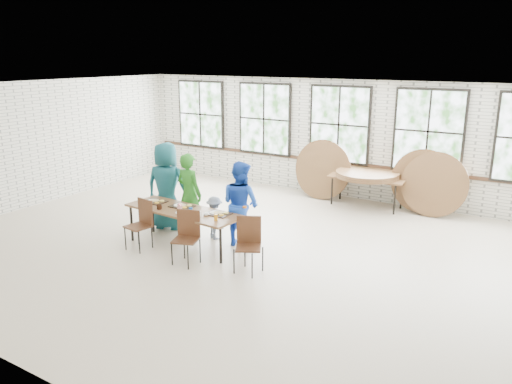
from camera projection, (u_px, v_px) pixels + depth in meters
room at (339, 126)px, 12.63m from camera, size 12.00×12.00×12.00m
dining_table at (183, 212)px, 9.48m from camera, size 2.45×0.96×0.74m
chair_near_left at (142, 220)px, 9.45m from camera, size 0.48×0.47×0.95m
chair_near_right at (187, 232)px, 8.78m from camera, size 0.53×0.52×0.95m
chair_spare at (249, 239)px, 8.44m from camera, size 0.56×0.56×0.95m
adult_teal at (167, 186)px, 10.44m from camera, size 1.03×0.82×1.85m
adult_green at (189, 194)px, 10.16m from camera, size 0.65×0.46×1.69m
toddler at (215, 218)px, 9.95m from camera, size 0.65×0.52×0.88m
adult_blue at (241, 204)px, 9.53m from camera, size 0.92×0.79×1.66m
storage_table at (367, 179)px, 12.02m from camera, size 1.85×0.88×0.74m
tabletop_clutter at (187, 209)px, 9.40m from camera, size 1.98×0.61×0.11m
round_tops_stacked at (367, 174)px, 11.99m from camera, size 1.50×1.50×0.13m
round_tops_leaning at (372, 176)px, 12.13m from camera, size 4.33×0.45×1.49m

